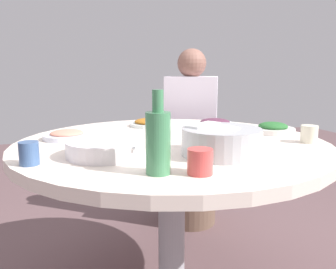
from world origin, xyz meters
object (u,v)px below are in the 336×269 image
at_px(dish_greens, 273,129).
at_px(tea_cup_far, 309,134).
at_px(dish_stirfry, 150,123).
at_px(diner_left, 191,116).
at_px(soup_bowl, 105,148).
at_px(green_bottle, 158,141).
at_px(dish_shrimp, 67,135).
at_px(tea_cup_near, 29,153).
at_px(stool_for_diner_left, 190,192).
at_px(rice_bowl, 221,141).
at_px(tea_cup_side, 200,162).
at_px(round_dining_table, 172,162).
at_px(dish_eggplant, 215,123).

relative_size(dish_greens, tea_cup_far, 2.85).
bearing_deg(dish_stirfry, diner_left, 45.79).
xyz_separation_m(soup_bowl, green_bottle, (0.12, -0.26, 0.07)).
distance_m(dish_stirfry, dish_shrimp, 0.48).
xyz_separation_m(soup_bowl, diner_left, (0.70, 0.99, -0.04)).
height_order(tea_cup_near, stool_for_diner_left, tea_cup_near).
xyz_separation_m(rice_bowl, dish_stirfry, (-0.08, 0.69, -0.03)).
bearing_deg(tea_cup_side, stool_for_diner_left, 69.95).
xyz_separation_m(dish_shrimp, diner_left, (0.82, 0.63, -0.03)).
xyz_separation_m(dish_shrimp, green_bottle, (0.24, -0.61, 0.08)).
relative_size(round_dining_table, soup_bowl, 4.82).
relative_size(green_bottle, tea_cup_side, 3.25).
bearing_deg(tea_cup_side, rice_bowl, 50.13).
relative_size(dish_shrimp, stool_for_diner_left, 0.47).
bearing_deg(rice_bowl, dish_eggplant, 67.10).
height_order(tea_cup_far, tea_cup_side, tea_cup_side).
bearing_deg(tea_cup_near, green_bottle, -30.38).
height_order(rice_bowl, stool_for_diner_left, rice_bowl).
bearing_deg(dish_greens, tea_cup_far, -87.49).
distance_m(green_bottle, diner_left, 1.38).
bearing_deg(soup_bowl, diner_left, 54.56).
height_order(tea_cup_near, tea_cup_far, tea_cup_near).
height_order(rice_bowl, green_bottle, green_bottle).
height_order(dish_greens, dish_eggplant, dish_greens).
height_order(dish_eggplant, tea_cup_near, tea_cup_near).
relative_size(dish_stirfry, dish_shrimp, 1.02).
height_order(dish_greens, green_bottle, green_bottle).
relative_size(dish_stirfry, diner_left, 0.27).
distance_m(rice_bowl, dish_shrimp, 0.69).
relative_size(soup_bowl, tea_cup_near, 3.62).
bearing_deg(dish_stirfry, rice_bowl, -83.17).
height_order(dish_greens, diner_left, diner_left).
relative_size(soup_bowl, dish_shrimp, 1.33).
bearing_deg(tea_cup_side, green_bottle, 160.30).
bearing_deg(rice_bowl, diner_left, 74.19).
bearing_deg(diner_left, tea_cup_near, -132.57).
bearing_deg(green_bottle, tea_cup_side, -19.70).
distance_m(rice_bowl, dish_stirfry, 0.70).
relative_size(soup_bowl, green_bottle, 1.11).
xyz_separation_m(green_bottle, tea_cup_far, (0.71, 0.23, -0.06)).
bearing_deg(soup_bowl, stool_for_diner_left, 54.56).
distance_m(round_dining_table, diner_left, 0.91).
bearing_deg(rice_bowl, dish_greens, 37.02).
xyz_separation_m(round_dining_table, soup_bowl, (-0.30, -0.18, 0.12)).
bearing_deg(soup_bowl, tea_cup_far, -1.67).
bearing_deg(dish_eggplant, tea_cup_far, -67.28).
height_order(dish_stirfry, dish_eggplant, dish_eggplant).
height_order(dish_stirfry, tea_cup_near, tea_cup_near).
bearing_deg(stool_for_diner_left, dish_stirfry, -134.21).
relative_size(dish_eggplant, stool_for_diner_left, 0.48).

